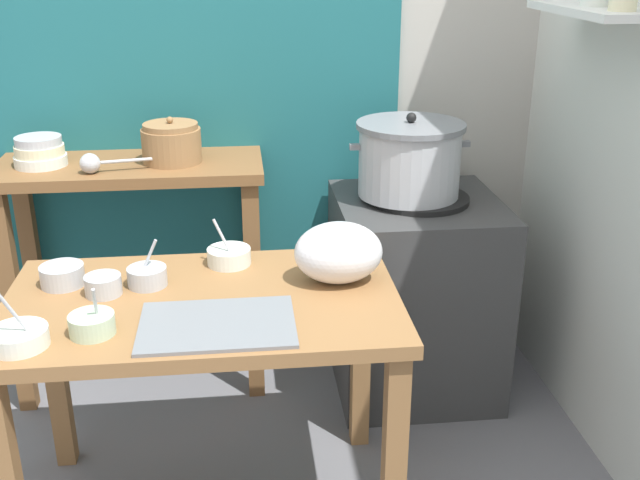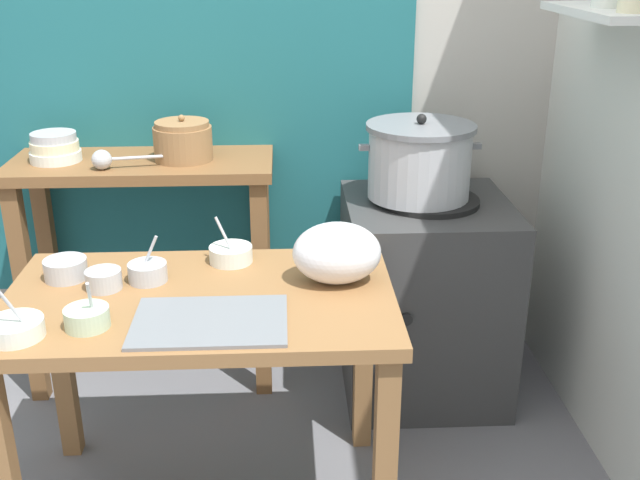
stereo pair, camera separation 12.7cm
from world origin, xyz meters
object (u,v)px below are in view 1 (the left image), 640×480
(prep_table, at_px, (204,333))
(ladle, at_px, (94,163))
(back_shelf_table, at_px, (134,221))
(plastic_bag, at_px, (338,253))
(prep_bowl_4, at_px, (229,255))
(prep_bowl_2, at_px, (92,323))
(prep_bowl_1, at_px, (62,275))
(bowl_stack_enamel, at_px, (40,152))
(prep_bowl_5, at_px, (103,284))
(prep_bowl_0, at_px, (147,275))
(serving_tray, at_px, (217,325))
(prep_bowl_3, at_px, (18,337))
(clay_pot, at_px, (172,143))
(steamer_pot, at_px, (410,159))
(stove_block, at_px, (415,294))

(prep_table, distance_m, ladle, 0.83)
(back_shelf_table, height_order, plastic_bag, same)
(prep_bowl_4, bearing_deg, prep_bowl_2, -129.95)
(prep_table, bearing_deg, prep_bowl_1, 161.56)
(bowl_stack_enamel, xyz_separation_m, prep_bowl_5, (0.31, -0.72, -0.20))
(prep_bowl_0, bearing_deg, prep_bowl_4, 28.88)
(bowl_stack_enamel, bearing_deg, prep_bowl_5, -66.83)
(serving_tray, distance_m, prep_bowl_2, 0.31)
(prep_bowl_3, bearing_deg, serving_tray, 5.95)
(prep_table, xyz_separation_m, plastic_bag, (0.39, 0.07, 0.20))
(clay_pot, xyz_separation_m, prep_bowl_3, (-0.31, -1.00, -0.22))
(steamer_pot, height_order, plastic_bag, steamer_pot)
(ladle, relative_size, prep_bowl_0, 2.25)
(prep_table, distance_m, plastic_bag, 0.45)
(back_shelf_table, bearing_deg, serving_tray, -71.13)
(prep_table, distance_m, prep_bowl_0, 0.24)
(prep_table, distance_m, serving_tray, 0.21)
(plastic_bag, bearing_deg, prep_bowl_1, 175.53)
(prep_bowl_1, relative_size, prep_bowl_2, 0.91)
(prep_bowl_1, height_order, prep_bowl_2, prep_bowl_2)
(prep_bowl_2, bearing_deg, prep_table, 33.36)
(back_shelf_table, xyz_separation_m, prep_bowl_1, (-0.12, -0.64, 0.07))
(clay_pot, relative_size, prep_bowl_5, 2.07)
(serving_tray, bearing_deg, stove_block, 48.37)
(prep_table, distance_m, bowl_stack_enamel, 1.03)
(prep_bowl_2, bearing_deg, prep_bowl_5, 91.89)
(bowl_stack_enamel, distance_m, prep_bowl_3, 1.03)
(serving_tray, distance_m, prep_bowl_3, 0.48)
(prep_bowl_4, bearing_deg, prep_bowl_1, -168.18)
(bowl_stack_enamel, bearing_deg, prep_table, -53.16)
(prep_bowl_0, bearing_deg, ladle, 111.42)
(bowl_stack_enamel, height_order, serving_tray, bowl_stack_enamel)
(bowl_stack_enamel, distance_m, prep_bowl_1, 0.70)
(plastic_bag, xyz_separation_m, prep_bowl_0, (-0.55, 0.03, -0.06))
(back_shelf_table, distance_m, prep_bowl_0, 0.69)
(bowl_stack_enamel, xyz_separation_m, ladle, (0.21, -0.12, -0.01))
(ladle, distance_m, prep_bowl_0, 0.63)
(prep_table, relative_size, prep_bowl_4, 7.41)
(prep_bowl_0, relative_size, prep_bowl_1, 1.09)
(prep_bowl_5, bearing_deg, prep_bowl_4, 26.74)
(bowl_stack_enamel, bearing_deg, clay_pot, -0.23)
(steamer_pot, bearing_deg, plastic_bag, -119.64)
(serving_tray, height_order, prep_bowl_1, prep_bowl_1)
(plastic_bag, relative_size, prep_bowl_4, 1.73)
(back_shelf_table, relative_size, prep_bowl_3, 5.64)
(stove_block, bearing_deg, steamer_pot, 153.38)
(prep_bowl_3, bearing_deg, prep_bowl_2, 14.88)
(back_shelf_table, bearing_deg, ladle, -130.91)
(prep_bowl_4, bearing_deg, prep_bowl_0, -151.12)
(prep_table, bearing_deg, prep_bowl_3, -153.14)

